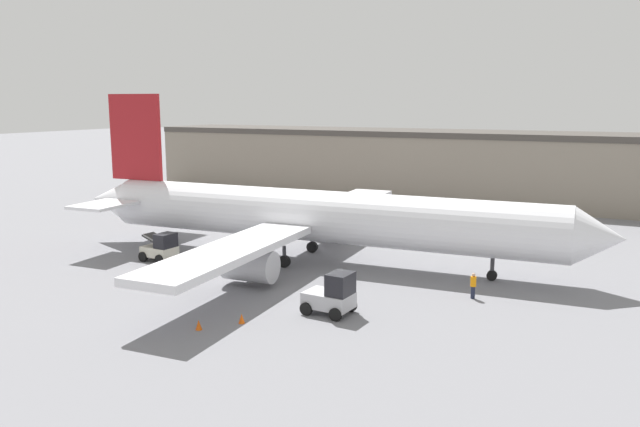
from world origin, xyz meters
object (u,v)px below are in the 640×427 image
Objects in this scene: safety_cone_far at (242,318)px; ground_crew_worker at (473,285)px; safety_cone_near at (199,325)px; airplane at (307,216)px; baggage_tug at (332,295)px; belt_loader_truck at (161,248)px.

ground_crew_worker is at bearing 44.19° from safety_cone_far.
airplane is at bearing 96.15° from safety_cone_near.
ground_crew_worker is 2.99× the size of safety_cone_near.
safety_cone_near is (-5.37, -5.51, -0.86)m from baggage_tug.
belt_loader_truck reaches higher than ground_crew_worker.
ground_crew_worker is 9.31m from baggage_tug.
ground_crew_worker is 2.99× the size of safety_cone_far.
baggage_tug is 7.74m from safety_cone_near.
safety_cone_near is at bearing -130.39° from baggage_tug.
airplane is 15.13× the size of baggage_tug.
belt_loader_truck is (-10.00, -5.20, -2.48)m from airplane.
airplane is 78.92× the size of safety_cone_far.
ground_crew_worker is (13.70, -3.85, -2.65)m from airplane.
baggage_tug is (-6.61, -6.55, 0.26)m from ground_crew_worker.
airplane is 78.92× the size of safety_cone_near.
belt_loader_truck reaches higher than safety_cone_near.
ground_crew_worker is at bearing 48.65° from baggage_tug.
safety_cone_near is 2.41m from safety_cone_far.
baggage_tug reaches higher than belt_loader_truck.
ground_crew_worker reaches higher than safety_cone_near.
belt_loader_truck reaches higher than safety_cone_far.
ground_crew_worker is at bearing 7.65° from belt_loader_truck.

